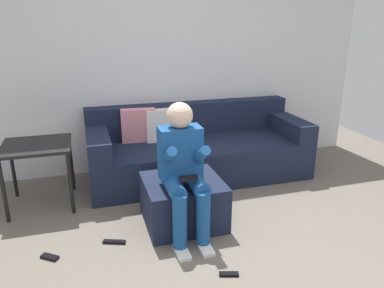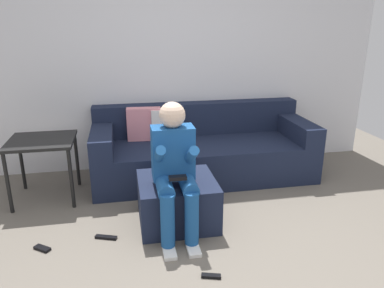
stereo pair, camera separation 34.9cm
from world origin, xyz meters
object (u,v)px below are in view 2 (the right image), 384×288
Objects in this scene: person_seated at (175,165)px; remote_by_storage_bin at (106,237)px; ottoman at (177,201)px; couch_sectional at (201,150)px; remote_near_ottoman at (211,276)px; remote_under_side_table at (42,248)px; side_table at (42,147)px.

person_seated reaches higher than remote_by_storage_bin.
ottoman is at bearing 34.92° from remote_by_storage_bin.
couch_sectional is at bearing 67.87° from remote_by_storage_bin.
remote_by_storage_bin is at bearing 155.80° from remote_near_ottoman.
remote_under_side_table is (-1.25, 0.59, 0.00)m from remote_near_ottoman.
remote_under_side_table is (-0.50, -0.07, 0.00)m from remote_by_storage_bin.
couch_sectional reaches higher than remote_near_ottoman.
remote_under_side_table is at bearing -152.29° from remote_by_storage_bin.
couch_sectional is 2.04m from remote_under_side_table.
couch_sectional is 1.90m from remote_near_ottoman.
side_table is 1.21m from remote_by_storage_bin.
remote_near_ottoman is 0.75× the size of remote_by_storage_bin.
person_seated is 6.05× the size of remote_by_storage_bin.
couch_sectional is at bearing 75.11° from remote_under_side_table.
couch_sectional reaches higher than ottoman.
ottoman is 4.83× the size of remote_under_side_table.
side_table reaches higher than remote_by_storage_bin.
remote_near_ottoman is at bearing -48.82° from side_table.
remote_by_storage_bin is 1.33× the size of remote_under_side_table.
couch_sectional is 2.21× the size of person_seated.
side_table is 2.13m from remote_near_ottoman.
person_seated is 8.03× the size of remote_under_side_table.
couch_sectional is at bearing 67.89° from person_seated.
ottoman is 4.83× the size of remote_near_ottoman.
remote_by_storage_bin is at bearing -55.97° from side_table.
ottoman is at bearing 114.81° from remote_near_ottoman.
remote_by_storage_bin and remote_under_side_table have the same top height.
remote_by_storage_bin is (-0.59, 0.01, -0.61)m from person_seated.
couch_sectional is at bearing 9.86° from side_table.
side_table is (-1.24, 0.73, 0.34)m from ottoman.
remote_under_side_table is (-1.13, -0.23, -0.19)m from ottoman.
person_seated is at bearing 120.57° from remote_near_ottoman.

